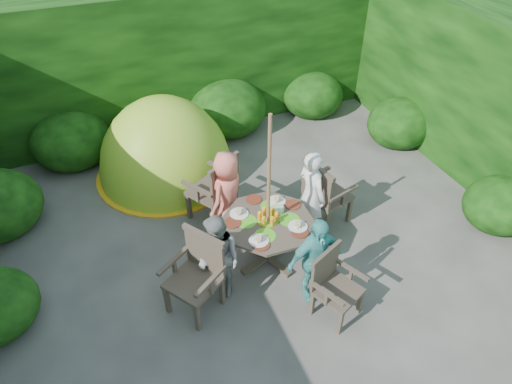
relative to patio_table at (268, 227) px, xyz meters
name	(u,v)px	position (x,y,z in m)	size (l,w,h in m)	color
ground	(269,256)	(0.03, 0.02, -0.58)	(60.00, 60.00, 0.00)	#47443F
hedge_enclosure	(232,129)	(0.03, 1.35, 0.67)	(9.00, 9.00, 2.50)	black
patio_table	(268,227)	(0.00, 0.00, 0.00)	(1.53, 1.53, 0.83)	#3C3127
parasol_pole	(269,195)	(0.00, 0.00, 0.52)	(0.04, 0.04, 2.20)	brown
garden_chair_right	(324,193)	(1.02, 0.38, -0.05)	(0.67, 0.72, 1.00)	#3C3127
garden_chair_left	(197,273)	(-1.04, -0.36, -0.05)	(0.76, 0.78, 0.99)	#3C3127
garden_chair_back	(216,188)	(-0.36, 1.03, -0.03)	(0.82, 0.80, 1.04)	#3C3127
garden_chair_front	(333,284)	(0.37, -1.04, -0.12)	(0.66, 0.62, 0.86)	#3C3127
child_right	(311,194)	(0.75, 0.27, 0.09)	(0.49, 0.32, 1.35)	white
child_left	(218,258)	(-0.75, -0.28, 0.01)	(0.57, 0.45, 1.18)	gray
child_back	(228,193)	(-0.28, 0.75, 0.06)	(0.63, 0.41, 1.29)	#F07463
child_front	(315,260)	(0.27, -0.75, 0.03)	(0.72, 0.30, 1.22)	#4CB3AC
dome_tent	(168,173)	(-0.79, 2.40, -0.58)	(2.69, 2.69, 2.66)	#88D729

